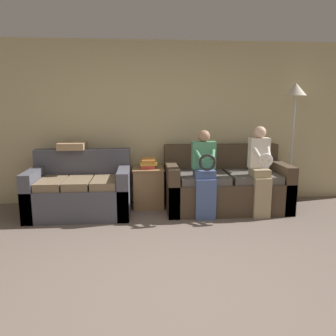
# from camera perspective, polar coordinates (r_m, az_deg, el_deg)

# --- Properties ---
(ground_plane) EXTENTS (14.00, 14.00, 0.00)m
(ground_plane) POSITION_cam_1_polar(r_m,az_deg,el_deg) (2.94, 0.44, -21.26)
(ground_plane) COLOR #6B5B51
(wall_back) EXTENTS (7.36, 0.06, 2.55)m
(wall_back) POSITION_cam_1_polar(r_m,az_deg,el_deg) (5.31, -2.24, 7.78)
(wall_back) COLOR #C6B789
(wall_back) RESTS_ON ground_plane
(couch_main) EXTENTS (1.82, 0.93, 0.95)m
(couch_main) POSITION_cam_1_polar(r_m,az_deg,el_deg) (5.11, 9.87, -3.13)
(couch_main) COLOR #473828
(couch_main) RESTS_ON ground_plane
(couch_side) EXTENTS (1.42, 0.88, 0.91)m
(couch_side) POSITION_cam_1_polar(r_m,az_deg,el_deg) (4.93, -14.92, -3.97)
(couch_side) COLOR #4C4C56
(couch_side) RESTS_ON ground_plane
(child_left_seated) EXTENTS (0.34, 0.37, 1.22)m
(child_left_seated) POSITION_cam_1_polar(r_m,az_deg,el_deg) (4.57, 6.38, -0.45)
(child_left_seated) COLOR #475B8E
(child_left_seated) RESTS_ON ground_plane
(child_right_seated) EXTENTS (0.28, 0.38, 1.27)m
(child_right_seated) POSITION_cam_1_polar(r_m,az_deg,el_deg) (4.79, 15.78, 0.13)
(child_right_seated) COLOR tan
(child_right_seated) RESTS_ON ground_plane
(side_shelf) EXTENTS (0.48, 0.53, 0.61)m
(side_shelf) POSITION_cam_1_polar(r_m,az_deg,el_deg) (5.14, -3.44, -3.19)
(side_shelf) COLOR olive
(side_shelf) RESTS_ON ground_plane
(book_stack) EXTENTS (0.25, 0.32, 0.14)m
(book_stack) POSITION_cam_1_polar(r_m,az_deg,el_deg) (5.05, -3.47, 0.85)
(book_stack) COLOR #BC3833
(book_stack) RESTS_ON side_shelf
(floor_lamp) EXTENTS (0.33, 0.33, 1.90)m
(floor_lamp) POSITION_cam_1_polar(r_m,az_deg,el_deg) (5.52, 21.23, 10.71)
(floor_lamp) COLOR #2D2B28
(floor_lamp) RESTS_ON ground_plane
(throw_pillow) EXTENTS (0.39, 0.39, 0.10)m
(throw_pillow) POSITION_cam_1_polar(r_m,az_deg,el_deg) (5.14, -16.33, 3.74)
(throw_pillow) COLOR #A38460
(throw_pillow) RESTS_ON couch_side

